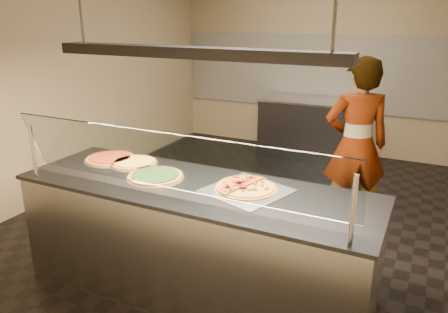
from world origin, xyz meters
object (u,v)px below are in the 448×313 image
at_px(worker, 356,145).
at_px(half_pizza_sausage, 260,190).
at_px(pizza_cheese, 134,162).
at_px(serving_counter, 196,238).
at_px(prep_table, 310,128).
at_px(heat_lamp_housing, 191,53).
at_px(pizza_spatula, 144,164).
at_px(perforated_tray, 247,190).
at_px(sneeze_guard, 169,163).
at_px(pizza_tomato, 111,158).
at_px(pizza_spinach, 156,176).
at_px(half_pizza_pepperoni, 234,184).

bearing_deg(worker, half_pizza_sausage, 51.06).
bearing_deg(pizza_cheese, serving_counter, -15.90).
relative_size(prep_table, heat_lamp_housing, 0.68).
bearing_deg(pizza_spatula, perforated_tray, -5.28).
height_order(perforated_tray, prep_table, perforated_tray).
bearing_deg(pizza_spatula, worker, 45.52).
bearing_deg(heat_lamp_housing, sneeze_guard, -90.00).
relative_size(pizza_cheese, pizza_tomato, 0.93).
distance_m(worker, heat_lamp_housing, 2.24).
relative_size(half_pizza_sausage, prep_table, 0.33).
height_order(sneeze_guard, pizza_spinach, sneeze_guard).
xyz_separation_m(sneeze_guard, perforated_tray, (0.41, 0.43, -0.29)).
xyz_separation_m(perforated_tray, pizza_cheese, (-1.15, 0.13, 0.01)).
height_order(pizza_spinach, pizza_cheese, pizza_spinach).
xyz_separation_m(sneeze_guard, half_pizza_pepperoni, (0.30, 0.43, -0.26)).
relative_size(pizza_spinach, pizza_cheese, 1.10).
distance_m(perforated_tray, heat_lamp_housing, 1.10).
xyz_separation_m(pizza_spinach, pizza_spatula, (-0.24, 0.17, 0.01)).
height_order(pizza_spatula, worker, worker).
bearing_deg(pizza_spatula, half_pizza_pepperoni, -5.87).
distance_m(pizza_spinach, heat_lamp_housing, 1.07).
bearing_deg(worker, serving_counter, 36.82).
height_order(perforated_tray, pizza_cheese, pizza_cheese).
bearing_deg(perforated_tray, prep_table, 98.14).
height_order(half_pizza_sausage, pizza_spatula, half_pizza_sausage).
height_order(half_pizza_sausage, worker, worker).
bearing_deg(prep_table, worker, -63.78).
distance_m(half_pizza_sausage, heat_lamp_housing, 1.13).
relative_size(half_pizza_sausage, worker, 0.28).
bearing_deg(prep_table, pizza_spatula, -97.20).
distance_m(half_pizza_pepperoni, pizza_spatula, 0.92).
relative_size(serving_counter, prep_table, 1.86).
bearing_deg(heat_lamp_housing, prep_table, 91.99).
bearing_deg(prep_table, serving_counter, -88.01).
xyz_separation_m(serving_counter, pizza_spatula, (-0.61, 0.18, 0.49)).
bearing_deg(sneeze_guard, pizza_spatula, 139.47).
relative_size(serving_counter, sneeze_guard, 1.09).
bearing_deg(serving_counter, pizza_spinach, 178.81).
bearing_deg(half_pizza_sausage, pizza_spatula, 175.26).
bearing_deg(half_pizza_sausage, pizza_spinach, -175.13).
height_order(half_pizza_pepperoni, prep_table, half_pizza_pepperoni).
height_order(prep_table, worker, worker).
xyz_separation_m(perforated_tray, half_pizza_pepperoni, (-0.11, 0.00, 0.03)).
xyz_separation_m(pizza_spinach, worker, (1.30, 1.74, -0.03)).
distance_m(serving_counter, sneeze_guard, 0.83).
xyz_separation_m(sneeze_guard, worker, (0.93, 2.09, -0.31)).
bearing_deg(perforated_tray, pizza_spatula, 174.72).
relative_size(sneeze_guard, pizza_spatula, 11.47).
bearing_deg(sneeze_guard, half_pizza_sausage, 39.23).
bearing_deg(pizza_spatula, pizza_spinach, -35.36).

